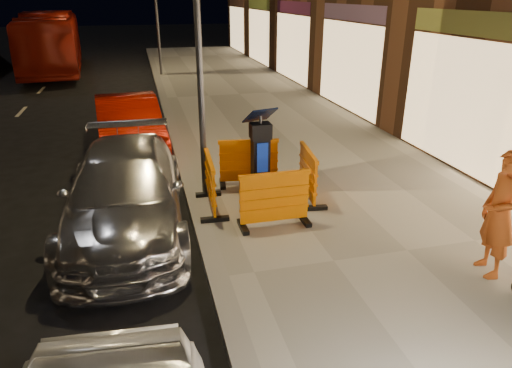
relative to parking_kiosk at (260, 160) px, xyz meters
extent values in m
plane|color=black|center=(-1.21, -2.28, -1.03)|extent=(120.00, 120.00, 0.00)
cube|color=gray|center=(1.79, -2.28, -0.95)|extent=(6.00, 60.00, 0.15)
cube|color=slate|center=(-1.21, -2.28, -0.95)|extent=(0.30, 60.00, 0.15)
cube|color=black|center=(0.00, 0.00, 0.00)|extent=(0.60, 0.60, 1.76)
cube|color=orange|center=(0.00, -0.95, -0.39)|extent=(1.26, 0.52, 0.98)
cube|color=orange|center=(0.00, 0.95, -0.39)|extent=(1.31, 0.68, 0.98)
cube|color=orange|center=(-0.95, 0.00, -0.39)|extent=(0.58, 1.28, 0.98)
cube|color=orange|center=(0.95, 0.00, -0.39)|extent=(0.66, 1.31, 0.98)
imported|color=#B5B5BA|center=(-2.46, -0.15, -1.03)|extent=(2.16, 4.94, 1.41)
imported|color=#910E02|center=(-2.41, 4.15, -1.03)|extent=(1.89, 4.47, 1.44)
imported|color=maroon|center=(-6.34, 19.20, -1.03)|extent=(3.45, 11.02, 3.02)
imported|color=#9A3F13|center=(2.59, -3.09, 0.05)|extent=(0.57, 0.75, 1.86)
cylinder|color=#3F3F44|center=(-0.96, 0.72, 2.12)|extent=(0.12, 0.12, 6.00)
cylinder|color=#3F3F44|center=(-0.96, 15.72, 2.12)|extent=(0.12, 0.12, 6.00)
camera|label=1|loc=(-2.03, -7.71, 2.86)|focal=32.00mm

